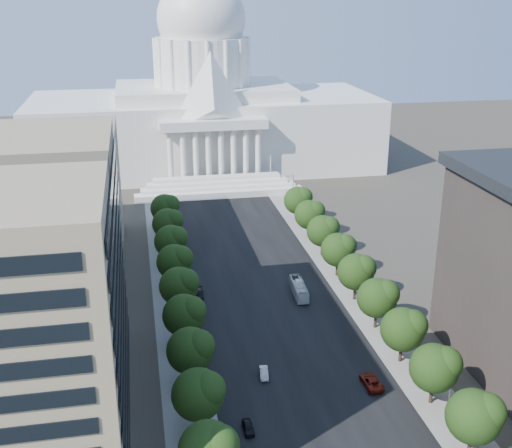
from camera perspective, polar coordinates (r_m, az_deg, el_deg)
road_asphalt at (r=146.52m, az=-0.28°, el=-4.16°), size 30.00×260.00×0.01m
sidewalk_left at (r=144.59m, az=-7.73°, el=-4.70°), size 8.00×260.00×0.02m
sidewalk_right at (r=150.84m, az=6.85°, el=-3.58°), size 8.00×260.00×0.02m
capitol at (r=231.06m, az=-4.66°, el=10.02°), size 120.00×56.00×73.00m
office_block_left_far at (r=150.28m, az=-19.33°, el=1.43°), size 38.00×52.00×30.00m
tree_l_c at (r=94.27m, az=-4.98°, el=-14.76°), size 7.79×7.60×9.97m
tree_l_d at (r=104.32m, az=-5.69°, el=-11.03°), size 7.79×7.60×9.97m
tree_l_e at (r=114.75m, az=-6.27°, el=-7.97°), size 7.79×7.60×9.97m
tree_l_f at (r=125.45m, az=-6.74°, el=-5.42°), size 7.79×7.60×9.97m
tree_l_g at (r=136.37m, az=-7.13°, el=-3.28°), size 7.79×7.60×9.97m
tree_l_h at (r=147.46m, az=-7.46°, el=-1.46°), size 7.79×7.60×9.97m
tree_l_i at (r=158.68m, az=-7.75°, el=0.11°), size 7.79×7.60×9.97m
tree_l_j at (r=170.01m, az=-7.99°, el=1.47°), size 7.79×7.60×9.97m
tree_r_b at (r=94.63m, az=19.03°, el=-15.79°), size 7.79×7.60×9.97m
tree_r_c at (r=103.26m, az=15.78°, el=-12.13°), size 7.79×7.60×9.97m
tree_r_d at (r=112.51m, az=13.11°, el=-9.02°), size 7.79×7.60×9.97m
tree_r_e at (r=122.23m, az=10.89°, el=-6.38°), size 7.79×7.60×9.97m
tree_r_f at (r=132.33m, az=9.03°, el=-4.13°), size 7.79×7.60×9.97m
tree_r_g at (r=142.73m, az=7.44°, el=-2.20°), size 7.79×7.60×9.97m
tree_r_h at (r=153.36m, az=6.07°, el=-0.53°), size 7.79×7.60×9.97m
tree_r_i at (r=164.18m, az=4.88°, el=0.92°), size 7.79×7.60×9.97m
tree_r_j at (r=175.15m, az=3.84°, el=2.18°), size 7.79×7.60×9.97m
streetlight_b at (r=103.65m, az=16.74°, el=-12.51°), size 2.61×0.44×9.00m
streetlight_c at (r=123.23m, az=11.52°, el=-6.53°), size 2.61×0.44×9.00m
streetlight_d at (r=144.49m, az=7.87°, el=-2.21°), size 2.61×0.44×9.00m
streetlight_e at (r=166.79m, az=5.20°, el=0.99°), size 2.61×0.44×9.00m
streetlight_f at (r=189.77m, az=3.15°, el=3.42°), size 2.61×0.44×9.00m
car_dark_a at (r=97.37m, az=-0.70°, el=-17.62°), size 1.53×3.76×1.28m
car_silver at (r=108.72m, az=0.71°, el=-13.12°), size 1.88×4.11×1.31m
car_red at (r=108.07m, az=10.22°, el=-13.62°), size 2.68×5.72×1.58m
car_dark_b at (r=134.60m, az=-5.10°, el=-6.23°), size 2.32×4.94×1.39m
city_bus at (r=134.97m, az=3.84°, el=-5.77°), size 3.03×10.35×2.85m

